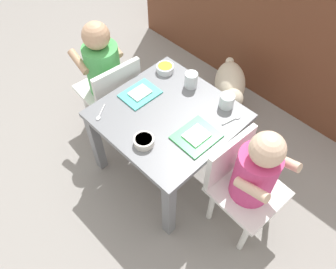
% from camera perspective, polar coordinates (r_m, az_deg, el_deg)
% --- Properties ---
extents(ground_plane, '(7.00, 7.00, 0.00)m').
position_cam_1_polar(ground_plane, '(1.83, 0.00, -5.39)').
color(ground_plane, gray).
extents(kitchen_cabinet_back, '(2.05, 0.38, 0.86)m').
position_cam_1_polar(kitchen_cabinet_back, '(2.15, 20.20, 17.50)').
color(kitchen_cabinet_back, brown).
rests_on(kitchen_cabinet_back, ground).
extents(dining_table, '(0.58, 0.56, 0.43)m').
position_cam_1_polar(dining_table, '(1.55, 0.00, 1.79)').
color(dining_table, slate).
rests_on(dining_table, ground).
extents(seated_child_left, '(0.30, 0.30, 0.68)m').
position_cam_1_polar(seated_child_left, '(1.75, -10.87, 10.87)').
color(seated_child_left, white).
rests_on(seated_child_left, ground).
extents(seated_child_right, '(0.30, 0.30, 0.66)m').
position_cam_1_polar(seated_child_right, '(1.37, 14.30, -6.45)').
color(seated_child_right, white).
rests_on(seated_child_right, ground).
extents(dog, '(0.34, 0.36, 0.32)m').
position_cam_1_polar(dog, '(1.96, 10.59, 8.21)').
color(dog, beige).
rests_on(dog, ground).
extents(food_tray_left, '(0.13, 0.17, 0.02)m').
position_cam_1_polar(food_tray_left, '(1.58, -4.81, 6.99)').
color(food_tray_left, '#4CC6BC').
rests_on(food_tray_left, dining_table).
extents(food_tray_right, '(0.16, 0.18, 0.02)m').
position_cam_1_polar(food_tray_right, '(1.41, 4.91, -0.30)').
color(food_tray_right, green).
rests_on(food_tray_right, dining_table).
extents(water_cup_left, '(0.06, 0.06, 0.07)m').
position_cam_1_polar(water_cup_left, '(1.60, 3.97, 9.21)').
color(water_cup_left, white).
rests_on(water_cup_left, dining_table).
extents(water_cup_right, '(0.07, 0.07, 0.06)m').
position_cam_1_polar(water_cup_right, '(1.53, 10.03, 5.61)').
color(water_cup_right, white).
rests_on(water_cup_right, dining_table).
extents(veggie_bowl_near, '(0.09, 0.09, 0.03)m').
position_cam_1_polar(veggie_bowl_near, '(1.38, -4.15, -1.08)').
color(veggie_bowl_near, silver).
rests_on(veggie_bowl_near, dining_table).
extents(veggie_bowl_far, '(0.09, 0.09, 0.03)m').
position_cam_1_polar(veggie_bowl_far, '(1.69, -0.49, 11.30)').
color(veggie_bowl_far, white).
rests_on(veggie_bowl_far, dining_table).
extents(spoon_by_left_tray, '(0.04, 0.10, 0.01)m').
position_cam_1_polar(spoon_by_left_tray, '(1.49, 11.12, 2.57)').
color(spoon_by_left_tray, silver).
rests_on(spoon_by_left_tray, dining_table).
extents(spoon_by_right_tray, '(0.06, 0.09, 0.01)m').
position_cam_1_polar(spoon_by_right_tray, '(1.52, -11.55, 3.49)').
color(spoon_by_right_tray, silver).
rests_on(spoon_by_right_tray, dining_table).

